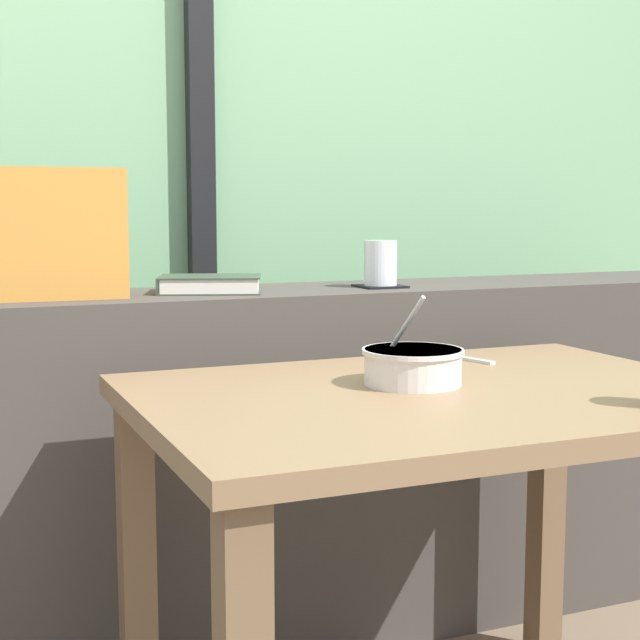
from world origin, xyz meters
name	(u,v)px	position (x,y,z in m)	size (l,w,h in m)	color
outdoor_backdrop	(182,58)	(0.00, 1.23, 1.40)	(4.80, 0.08, 2.80)	#7AAD7F
window_divider_post	(200,93)	(0.03, 1.16, 1.30)	(0.07, 0.05, 2.60)	black
dark_console_ledge	(266,468)	(0.00, 0.55, 0.40)	(2.80, 0.33, 0.81)	#423D38
breakfast_table	(440,455)	(0.09, -0.07, 0.58)	(1.00, 0.72, 0.69)	brown
coaster_square	(380,286)	(0.27, 0.51, 0.81)	(0.10, 0.10, 0.01)	black
juice_glass	(380,265)	(0.27, 0.51, 0.86)	(0.08, 0.08, 0.10)	white
closed_book	(209,284)	(-0.13, 0.54, 0.83)	(0.25, 0.21, 0.04)	#334233
throw_pillow	(43,234)	(-0.47, 0.55, 0.94)	(0.32, 0.14, 0.26)	#D18938
soup_bowl	(413,366)	(0.07, -0.01, 0.72)	(0.17, 0.17, 0.15)	silver
fork_utensil	(460,358)	(0.28, 0.19, 0.69)	(0.02, 0.17, 0.01)	silver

